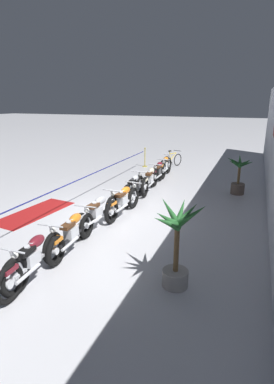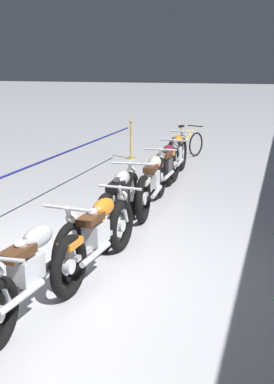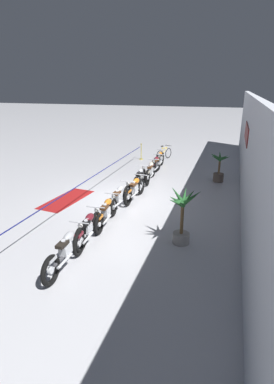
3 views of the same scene
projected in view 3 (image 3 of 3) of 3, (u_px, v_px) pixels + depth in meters
name	position (u px, v px, depth m)	size (l,w,h in m)	color
ground_plane	(119.00, 198.00, 12.99)	(120.00, 120.00, 0.00)	silver
back_wall	(251.00, 158.00, 10.84)	(28.00, 0.29, 4.20)	silver
motorcycle_orange_0	(160.00, 160.00, 17.46)	(2.37, 0.62, 0.98)	black
motorcycle_maroon_1	(155.00, 165.00, 16.37)	(2.23, 0.62, 0.96)	black
motorcycle_cream_2	(151.00, 172.00, 15.14)	(2.38, 0.62, 0.97)	black
motorcycle_silver_3	(140.00, 179.00, 13.89)	(2.23, 0.62, 0.99)	black
motorcycle_orange_4	(135.00, 189.00, 12.62)	(2.20, 0.62, 0.94)	black
motorcycle_silver_5	(119.00, 198.00, 11.58)	(2.40, 0.62, 0.95)	black
motorcycle_orange_6	(107.00, 212.00, 10.35)	(2.16, 0.62, 0.92)	black
motorcycle_maroon_7	(88.00, 229.00, 9.11)	(2.16, 0.62, 0.94)	black
motorcycle_silver_8	(67.00, 250.00, 7.92)	(2.38, 0.62, 0.97)	black
bicycle	(164.00, 154.00, 19.56)	(1.59, 0.73, 0.94)	black
potted_palm_left_of_row	(182.00, 216.00, 8.96)	(1.16, 1.02, 1.79)	gray
potted_palm_right_of_row	(219.00, 168.00, 14.95)	(0.97, 1.01, 1.55)	brown
stanchion_far_left	(108.00, 169.00, 14.51)	(13.98, 0.28, 1.05)	gold
floor_banner	(67.00, 199.00, 12.78)	(2.75, 1.12, 0.01)	maroon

